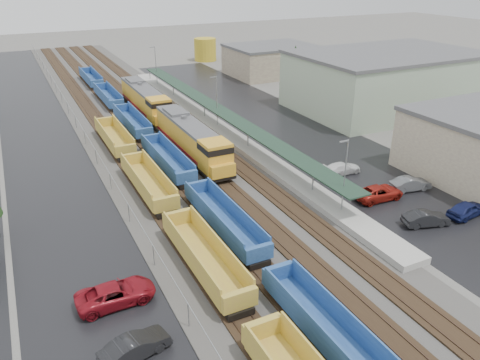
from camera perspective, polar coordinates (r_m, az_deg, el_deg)
The scene contains 21 objects.
ballast_strip at distance 77.24m, azimuth -12.33°, elevation 7.22°, with size 20.00×160.00×0.08m, color #302D2B.
trackbed at distance 77.21m, azimuth -12.34°, elevation 7.31°, with size 14.60×160.00×0.22m.
west_parking_lot at distance 75.29m, azimuth -23.41°, elevation 5.25°, with size 10.00×160.00×0.02m, color black.
east_commuter_lot at distance 75.21m, azimuth 3.92°, elevation 7.24°, with size 16.00×100.00×0.02m, color black.
station_platform at distance 70.87m, azimuth -2.78°, elevation 6.78°, with size 3.00×80.00×8.00m.
chainlink_fence at distance 73.72m, azimuth -19.28°, elevation 6.84°, with size 0.08×160.04×2.02m.
industrial_buildings at distance 81.89m, azimuth 17.16°, elevation 10.75°, with size 32.52×75.30×9.50m.
distant_hills at distance 232.12m, azimuth -11.39°, elevation 18.73°, with size 301.00×140.00×25.20m.
tree_east at distance 84.83m, azimuth 6.68°, elevation 13.66°, with size 4.40×4.40×10.00m.
locomotive_lead at distance 59.61m, azimuth -5.84°, elevation 4.94°, with size 3.14×20.71×4.69m.
locomotive_trail at distance 78.78m, azimuth -11.43°, elevation 9.50°, with size 3.14×20.71×4.69m.
well_string_yellow at distance 38.15m, azimuth -4.37°, elevation -9.41°, with size 2.72×77.28×2.41m.
well_string_blue at distance 57.38m, azimuth -8.89°, elevation 2.52°, with size 2.54×113.47×2.25m.
storage_tank at distance 124.89m, azimuth -4.27°, elevation 15.58°, with size 5.59×5.59×5.59m, color gold.
parked_car_west_b at distance 31.84m, azimuth -12.66°, elevation -19.25°, with size 4.56×1.59×1.50m, color black.
parked_car_west_c at distance 36.15m, azimuth -14.89°, elevation -13.26°, with size 5.73×2.64×1.59m, color maroon.
parked_car_east_a at distance 47.72m, azimuth 21.73°, elevation -4.40°, with size 4.44×1.55×1.46m, color black.
parked_car_east_b at distance 51.33m, azimuth 16.55°, elevation -1.50°, with size 5.42×2.50×1.51m, color maroon.
parked_car_east_c at distance 56.56m, azimuth 12.34°, elevation 1.39°, with size 4.72×1.92×1.37m, color white.
parked_car_east_d at distance 51.00m, azimuth 25.94°, elevation -3.23°, with size 4.57×1.84×1.56m, color #141C4D.
parked_car_east_e at distance 54.43m, azimuth 20.04°, elevation -0.46°, with size 4.58×1.60×1.51m, color #55575A.
Camera 1 is at (-17.46, -11.79, 22.57)m, focal length 35.00 mm.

